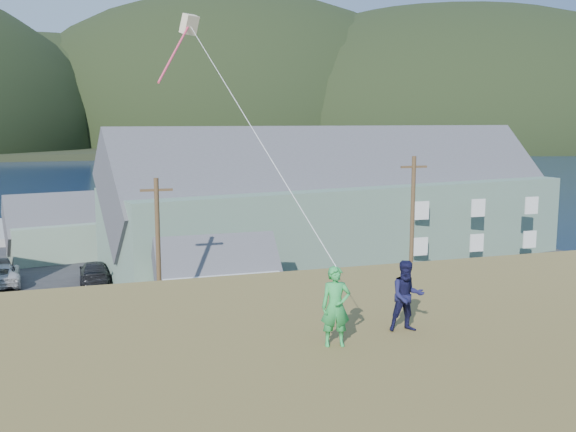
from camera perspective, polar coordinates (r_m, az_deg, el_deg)
The scene contains 14 objects.
ground at distance 32.98m, azimuth -8.43°, elevation -12.40°, with size 900.00×900.00×0.00m, color #0A1638.
grass_strip at distance 31.12m, azimuth -7.82°, elevation -13.59°, with size 110.00×8.00×0.10m, color #4C3D19.
waterfront_lot at distance 49.11m, azimuth -11.60°, elevation -5.43°, with size 72.00×36.00×0.12m, color #28282B.
wharf at distance 71.39m, azimuth -18.35°, elevation -1.05°, with size 26.00×14.00×0.90m, color gray.
far_shore at distance 360.68m, azimuth -16.86°, elevation 6.37°, with size 900.00×320.00×2.00m, color black.
far_hills at distance 312.62m, azimuth -10.16°, elevation 6.52°, with size 760.00×265.00×143.00m.
lodge at distance 53.16m, azimuth 5.13°, elevation 1.42°, with size 40.05×17.79×13.62m.
shed_white at distance 38.91m, azimuth -6.28°, elevation -5.62°, with size 7.38×4.93×5.86m.
shed_palegreen_far at distance 57.96m, azimuth -18.87°, elevation -1.02°, with size 11.07×7.61×6.83m.
utility_poles at distance 32.93m, azimuth -11.09°, elevation -3.98°, with size 29.08×0.24×9.64m.
parked_cars at distance 52.37m, azimuth -21.33°, elevation -4.08°, with size 21.22×12.84×1.53m.
kite_flyer_green at distance 12.95m, azimuth 4.26°, elevation -8.03°, with size 0.59×0.39×1.63m, color green.
kite_flyer_navy at distance 14.05m, azimuth 10.53°, elevation -7.01°, with size 0.75×0.58×1.54m, color #141437.
kite_rig at distance 19.08m, azimuth -8.80°, elevation 15.93°, with size 1.45×4.04×9.47m.
Camera 1 is at (-4.67, -30.49, 11.68)m, focal length 40.00 mm.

